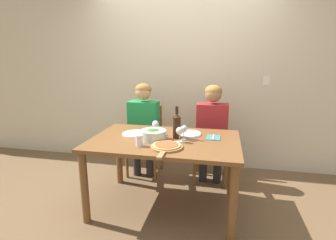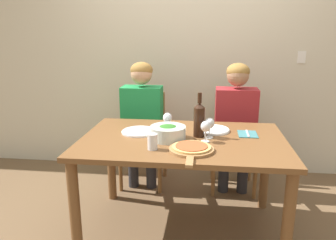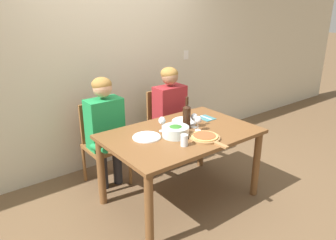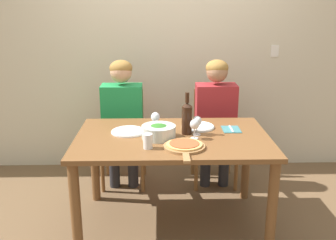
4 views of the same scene
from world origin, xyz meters
The scene contains 17 objects.
ground_plane centered at (0.00, 0.00, 0.00)m, with size 40.00×40.00×0.00m, color brown.
back_wall centered at (0.00, 1.25, 1.35)m, with size 10.00×0.06×2.70m.
dining_table centered at (0.00, 0.00, 0.65)m, with size 1.48×0.96×0.75m.
chair_left centered at (-0.45, 0.83, 0.50)m, with size 0.42×0.42×0.91m.
chair_right centered at (0.44, 0.83, 0.50)m, with size 0.42×0.42×0.91m.
person_woman centered at (-0.45, 0.72, 0.74)m, with size 0.47×0.51×1.23m.
person_man centered at (0.44, 0.72, 0.74)m, with size 0.47×0.51×1.23m.
wine_bottle centered at (0.11, 0.05, 0.89)m, with size 0.08×0.08×0.33m.
broccoli_bowl centered at (-0.11, -0.04, 0.80)m, with size 0.26×0.26×0.11m.
dinner_plate_left centered at (-0.34, 0.09, 0.76)m, with size 0.27×0.27×0.02m.
dinner_plate_right centered at (0.21, 0.20, 0.76)m, with size 0.27×0.27×0.02m.
pizza_on_board centered at (0.07, -0.26, 0.77)m, with size 0.29×0.43×0.04m.
wine_glass_left centered at (-0.13, 0.14, 0.86)m, with size 0.07×0.07×0.15m.
wine_glass_right centered at (0.19, 0.02, 0.86)m, with size 0.07×0.07×0.15m.
wine_glass_centre centered at (0.16, -0.07, 0.86)m, with size 0.07×0.07×0.15m.
water_tumbler centered at (-0.18, -0.26, 0.81)m, with size 0.07×0.07×0.11m.
fork_on_napkin centered at (0.48, 0.14, 0.76)m, with size 0.14×0.18×0.01m.
Camera 2 is at (0.16, -2.26, 1.50)m, focal length 35.00 mm.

